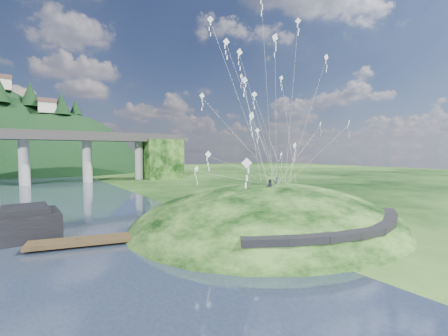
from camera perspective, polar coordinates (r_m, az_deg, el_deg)
ground at (r=32.23m, az=0.17°, el=-13.26°), size 320.00×320.00×0.00m
grass_hill at (r=38.98m, az=8.41°, el=-12.66°), size 36.00×32.00×13.00m
footpath at (r=30.36m, az=23.19°, el=-10.49°), size 22.29×5.84×0.83m
wooden_dock at (r=32.54m, az=-20.19°, el=-12.42°), size 15.45×6.06×1.09m
kite_flyers at (r=36.70m, az=9.11°, el=-2.01°), size 3.46×2.27×1.75m
kite_swarm at (r=36.81m, az=7.75°, el=13.72°), size 20.56×14.92×20.97m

